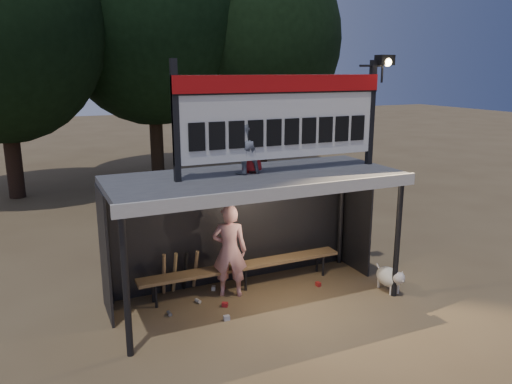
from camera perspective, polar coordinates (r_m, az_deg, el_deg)
ground at (r=9.24m, az=-0.11°, el=-12.19°), size 80.00×80.00×0.00m
player at (r=9.10m, az=-3.04°, el=-6.71°), size 0.74×0.64×1.73m
child_a at (r=8.44m, az=-1.35°, el=5.93°), size 0.57×0.45×1.15m
child_b at (r=8.56m, az=-0.50°, el=5.31°), size 0.53×0.44×0.93m
dugout_shelter at (r=8.81m, az=-0.77°, el=-0.69°), size 5.10×2.08×2.32m
scoreboard_assembly at (r=8.57m, az=3.35°, el=8.92°), size 4.10×0.27×1.99m
bench at (r=9.52m, az=-1.48°, el=-8.52°), size 4.00×0.35×0.48m
tree_mid at (r=19.69m, az=-11.97°, el=19.69°), size 7.22×7.22×10.36m
tree_right at (r=19.97m, az=0.63°, el=17.07°), size 6.08×6.08×8.72m
dog at (r=9.78m, az=15.07°, el=-9.39°), size 0.36×0.81×0.49m
bats at (r=9.42m, az=-8.69°, el=-8.98°), size 0.68×0.35×0.84m
litter at (r=9.20m, az=-3.33°, el=-12.09°), size 2.99×1.29×0.08m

